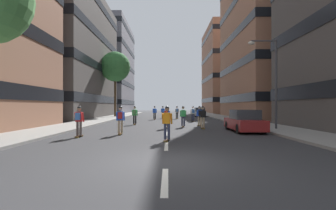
{
  "coord_description": "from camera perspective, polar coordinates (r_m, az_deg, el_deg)",
  "views": [
    {
      "loc": [
        0.07,
        -7.84,
        1.78
      ],
      "look_at": [
        0.0,
        29.85,
        1.94
      ],
      "focal_mm": 26.19,
      "sensor_mm": 36.0,
      "label": 1
    }
  ],
  "objects": [
    {
      "name": "building_left_mid",
      "position": [
        41.63,
        -24.49,
        10.48
      ],
      "size": [
        13.96,
        22.17,
        18.84
      ],
      "color": "#4C4744",
      "rests_on": "ground_plane"
    },
    {
      "name": "skater_7",
      "position": [
        19.44,
        -0.23,
        -2.5
      ],
      "size": [
        0.57,
        0.92,
        1.78
      ],
      "color": "brown",
      "rests_on": "ground_plane"
    },
    {
      "name": "skater_0",
      "position": [
        23.5,
        -7.64,
        -2.11
      ],
      "size": [
        0.53,
        0.9,
        1.78
      ],
      "color": "brown",
      "rests_on": "ground_plane"
    },
    {
      "name": "parked_car_mid",
      "position": [
        17.86,
        17.42,
        -3.7
      ],
      "size": [
        1.82,
        4.4,
        1.52
      ],
      "color": "maroon",
      "rests_on": "ground_plane"
    },
    {
      "name": "lane_markings",
      "position": [
        30.89,
        -0.02,
        -3.54
      ],
      "size": [
        0.16,
        52.2,
        0.01
      ],
      "color": "silver",
      "rests_on": "ground_plane"
    },
    {
      "name": "skater_9",
      "position": [
        14.85,
        -19.91,
        -3.19
      ],
      "size": [
        0.54,
        0.91,
        1.78
      ],
      "color": "brown",
      "rests_on": "ground_plane"
    },
    {
      "name": "skater_2",
      "position": [
        28.01,
        5.93,
        -1.8
      ],
      "size": [
        0.57,
        0.92,
        1.78
      ],
      "color": "brown",
      "rests_on": "ground_plane"
    },
    {
      "name": "building_left_far",
      "position": [
        66.25,
        -14.95,
        8.16
      ],
      "size": [
        13.96,
        20.3,
        22.7
      ],
      "color": "slate",
      "rests_on": "ground_plane"
    },
    {
      "name": "skater_5",
      "position": [
        20.74,
        3.66,
        -2.44
      ],
      "size": [
        0.55,
        0.91,
        1.78
      ],
      "color": "brown",
      "rests_on": "ground_plane"
    },
    {
      "name": "skater_1",
      "position": [
        35.16,
        -1.1,
        -1.53
      ],
      "size": [
        0.56,
        0.92,
        1.78
      ],
      "color": "brown",
      "rests_on": "ground_plane"
    },
    {
      "name": "building_right_mid",
      "position": [
        42.79,
        24.51,
        17.11
      ],
      "size": [
        13.96,
        18.88,
        28.86
      ],
      "color": "#9E6B51",
      "rests_on": "ground_plane"
    },
    {
      "name": "skater_8",
      "position": [
        33.97,
        2.23,
        -1.53
      ],
      "size": [
        0.56,
        0.92,
        1.78
      ],
      "color": "brown",
      "rests_on": "ground_plane"
    },
    {
      "name": "parked_car_near",
      "position": [
        41.71,
        7.42,
        -1.72
      ],
      "size": [
        1.82,
        4.4,
        1.52
      ],
      "color": "silver",
      "rests_on": "ground_plane"
    },
    {
      "name": "ground_plane",
      "position": [
        30.62,
        -0.03,
        -3.57
      ],
      "size": [
        136.38,
        136.38,
        0.0
      ],
      "primitive_type": "plane",
      "color": "#333335"
    },
    {
      "name": "skater_10",
      "position": [
        12.39,
        -0.13,
        -3.93
      ],
      "size": [
        0.56,
        0.92,
        1.78
      ],
      "color": "brown",
      "rests_on": "ground_plane"
    },
    {
      "name": "street_tree_near",
      "position": [
        40.19,
        -12.07,
        8.66
      ],
      "size": [
        4.73,
        4.73,
        10.25
      ],
      "color": "#4C3823",
      "rests_on": "sidewalk_left"
    },
    {
      "name": "sidewalk_right",
      "position": [
        34.45,
        13.97,
        -3.08
      ],
      "size": [
        3.47,
        62.51,
        0.14
      ],
      "primitive_type": "cube",
      "color": "gray",
      "rests_on": "ground_plane"
    },
    {
      "name": "building_right_far",
      "position": [
        66.14,
        15.05,
        7.73
      ],
      "size": [
        13.96,
        17.93,
        21.69
      ],
      "color": "#9E6B51",
      "rests_on": "ground_plane"
    },
    {
      "name": "sidewalk_left",
      "position": [
        34.49,
        -13.98,
        -3.07
      ],
      "size": [
        3.47,
        62.51,
        0.14
      ],
      "primitive_type": "cube",
      "color": "gray",
      "rests_on": "ground_plane"
    },
    {
      "name": "skater_4",
      "position": [
        15.51,
        -10.92,
        -3.07
      ],
      "size": [
        0.55,
        0.91,
        1.78
      ],
      "color": "brown",
      "rests_on": "ground_plane"
    },
    {
      "name": "skater_6",
      "position": [
        21.81,
        7.49,
        -2.25
      ],
      "size": [
        0.57,
        0.92,
        1.78
      ],
      "color": "brown",
      "rests_on": "ground_plane"
    },
    {
      "name": "streetlamp_right",
      "position": [
        19.51,
        22.96,
        6.71
      ],
      "size": [
        2.13,
        0.3,
        6.5
      ],
      "color": "#3F3F44",
      "rests_on": "sidewalk_right"
    },
    {
      "name": "skater_3",
      "position": [
        32.05,
        -3.01,
        -1.66
      ],
      "size": [
        0.53,
        0.9,
        1.78
      ],
      "color": "brown",
      "rests_on": "ground_plane"
    },
    {
      "name": "skater_11",
      "position": [
        19.31,
        8.2,
        -2.6
      ],
      "size": [
        0.54,
        0.91,
        1.78
      ],
      "color": "brown",
      "rests_on": "ground_plane"
    }
  ]
}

